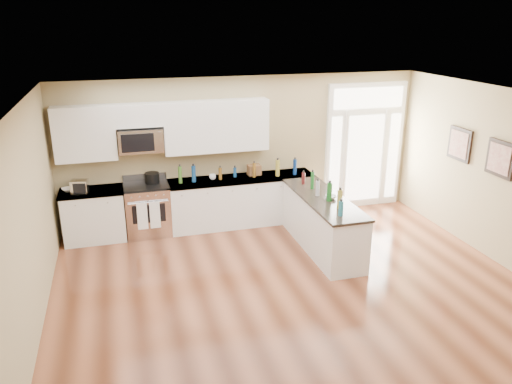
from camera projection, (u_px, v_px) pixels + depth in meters
ground at (322, 328)px, 6.47m from camera, size 8.00×8.00×0.00m
room_shell at (329, 205)px, 5.91m from camera, size 8.00×8.00×8.00m
back_cabinet_left at (94, 217)px, 8.94m from camera, size 1.10×0.66×0.94m
back_cabinet_right at (241, 202)px, 9.64m from camera, size 2.85×0.66×0.94m
peninsula_cabinet at (322, 225)px, 8.60m from camera, size 0.69×2.32×0.94m
upper_cabinet_left at (85, 134)px, 8.58m from camera, size 1.04×0.33×0.95m
upper_cabinet_right at (216, 126)px, 9.17m from camera, size 1.94×0.33×0.95m
upper_cabinet_short at (139, 115)px, 8.72m from camera, size 0.82×0.33×0.40m
microwave at (141, 140)px, 8.83m from camera, size 0.78×0.41×0.42m
entry_door at (364, 146)px, 10.29m from camera, size 1.70×0.10×2.60m
wall_art_near at (460, 144)px, 8.80m from camera, size 0.05×0.58×0.58m
wall_art_far at (500, 159)px, 7.89m from camera, size 0.05×0.58×0.58m
kitchen_range at (148, 209)px, 9.17m from camera, size 0.80×0.70×1.08m
stockpot at (152, 177)px, 9.11m from camera, size 0.27×0.27×0.20m
toaster_oven at (80, 187)px, 8.60m from camera, size 0.31×0.26×0.23m
cardboard_box at (254, 170)px, 9.61m from camera, size 0.26×0.19×0.20m
bowl_left at (68, 190)px, 8.72m from camera, size 0.28×0.28×0.05m
bowl_peninsula at (331, 197)px, 8.35m from camera, size 0.22×0.22×0.06m
cup_counter at (213, 177)px, 9.34m from camera, size 0.13×0.13×0.10m
counter_bottles at (280, 181)px, 8.83m from camera, size 2.34×2.42×0.32m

